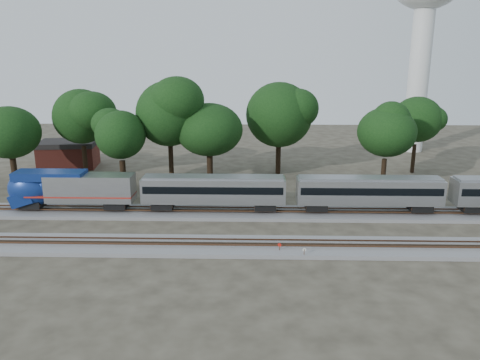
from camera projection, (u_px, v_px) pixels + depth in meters
The scene contains 17 objects.
ground at pixel (231, 233), 49.62m from camera, with size 160.00×160.00×0.00m, color #383328.
track_far at pixel (233, 213), 55.36m from camera, with size 160.00×5.00×0.73m.
track_near at pixel (229, 246), 45.71m from camera, with size 160.00×5.00×0.73m.
train at pixel (449, 191), 53.98m from camera, with size 105.06×2.99×4.41m.
switch_stand_red at pixel (279, 247), 44.23m from camera, with size 0.33×0.16×1.10m.
switch_stand_white at pixel (304, 252), 43.22m from camera, with size 0.34×0.06×1.07m.
switch_lever at pixel (281, 253), 44.35m from camera, with size 0.50×0.30×0.30m, color #512D19.
water_tower at pixel (426, 1), 84.95m from camera, with size 13.57×13.57×37.56m.
brick_building at pixel (69, 154), 78.36m from camera, with size 9.97×7.64×4.42m.
tree_0 at pixel (9, 133), 65.03m from camera, with size 7.98×7.98×11.24m.
tree_1 at pixel (81, 117), 68.76m from camera, with size 9.68×9.68×13.65m.
tree_2 at pixel (121, 135), 63.33m from camera, with size 7.94×7.94×11.20m.
tree_3 at pixel (169, 114), 66.76m from camera, with size 10.35×10.35×14.59m.
tree_4 at pixel (209, 130), 66.11m from camera, with size 8.20×8.20×11.56m.
tree_5 at pixel (279, 115), 72.07m from camera, with size 9.51×9.51×13.41m.
tree_6 at pixel (387, 132), 63.65m from camera, with size 8.26×8.26×11.64m.
tree_7 at pixel (417, 120), 72.91m from camera, with size 8.68×8.68×12.23m.
Camera 1 is at (2.14, -46.41, 18.35)m, focal length 35.00 mm.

